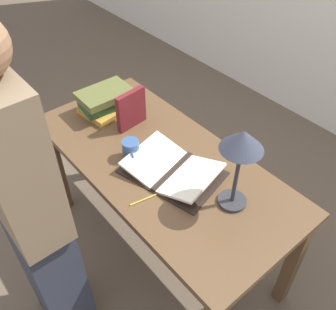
{
  "coord_description": "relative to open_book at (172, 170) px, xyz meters",
  "views": [
    {
      "loc": [
        1.05,
        -0.83,
        1.99
      ],
      "look_at": [
        0.06,
        -0.01,
        0.81
      ],
      "focal_mm": 40.0,
      "sensor_mm": 36.0,
      "label": 1
    }
  ],
  "objects": [
    {
      "name": "book_stack_tall",
      "position": [
        -0.62,
        0.04,
        0.05
      ],
      "size": [
        0.25,
        0.29,
        0.13
      ],
      "color": "#BC8933",
      "rests_on": "reading_desk"
    },
    {
      "name": "open_book",
      "position": [
        0.0,
        0.0,
        0.0
      ],
      "size": [
        0.51,
        0.41,
        0.06
      ],
      "rotation": [
        0.0,
        0.0,
        0.24
      ],
      "color": "black",
      "rests_on": "reading_desk"
    },
    {
      "name": "reading_desk",
      "position": [
        -0.11,
        0.01,
        -0.12
      ],
      "size": [
        1.45,
        0.68,
        0.73
      ],
      "color": "brown",
      "rests_on": "ground_plane"
    },
    {
      "name": "coffee_mug",
      "position": [
        -0.21,
        -0.08,
        0.03
      ],
      "size": [
        0.11,
        0.08,
        0.1
      ],
      "rotation": [
        0.0,
        0.0,
        5.81
      ],
      "color": "#335184",
      "rests_on": "reading_desk"
    },
    {
      "name": "book_standing_upright",
      "position": [
        -0.42,
        0.07,
        0.09
      ],
      "size": [
        0.05,
        0.18,
        0.21
      ],
      "rotation": [
        0.0,
        0.0,
        0.1
      ],
      "color": "maroon",
      "rests_on": "reading_desk"
    },
    {
      "name": "ground_plane",
      "position": [
        -0.11,
        0.01,
        -0.75
      ],
      "size": [
        12.0,
        12.0,
        0.0
      ],
      "primitive_type": "plane",
      "color": "brown"
    },
    {
      "name": "reading_lamp",
      "position": [
        0.3,
        0.08,
        0.3
      ],
      "size": [
        0.17,
        0.17,
        0.4
      ],
      "color": "#2D2D33",
      "rests_on": "reading_desk"
    },
    {
      "name": "pencil",
      "position": [
        0.05,
        -0.18,
        -0.02
      ],
      "size": [
        0.04,
        0.17,
        0.01
      ],
      "rotation": [
        0.0,
        0.0,
        -0.2
      ],
      "color": "gold",
      "rests_on": "reading_desk"
    },
    {
      "name": "person_reader",
      "position": [
        -0.11,
        -0.63,
        0.05
      ],
      "size": [
        0.36,
        0.22,
        1.63
      ],
      "rotation": [
        0.0,
        0.0,
        3.14
      ],
      "color": "#2D3342",
      "rests_on": "ground_plane"
    }
  ]
}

